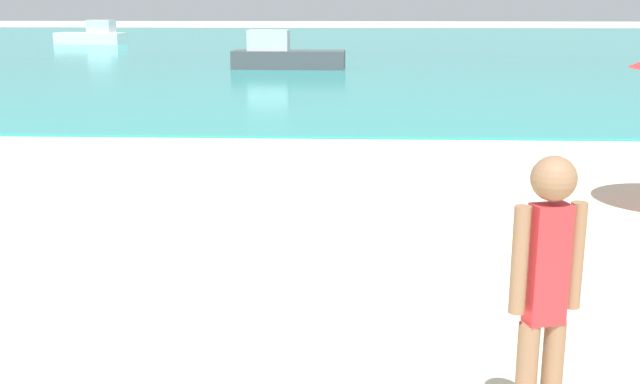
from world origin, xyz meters
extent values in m
cube|color=teal|center=(0.00, 43.79, 0.03)|extent=(160.00, 60.00, 0.06)
cube|color=red|center=(1.79, 3.71, 1.14)|extent=(0.22, 0.17, 0.62)
sphere|color=#936B4C|center=(1.79, 3.71, 1.58)|extent=(0.22, 0.22, 0.22)
cylinder|color=#936B4C|center=(1.64, 3.66, 1.18)|extent=(0.08, 0.08, 0.55)
cylinder|color=#936B4C|center=(1.93, 3.75, 1.18)|extent=(0.08, 0.08, 0.55)
cube|color=#4C4C51|center=(-1.60, 28.17, 0.38)|extent=(4.08, 1.41, 0.65)
cube|color=silver|center=(-2.32, 28.19, 1.07)|extent=(1.48, 0.95, 0.73)
cube|color=white|center=(-14.38, 44.37, 0.38)|extent=(4.14, 1.95, 0.64)
cube|color=silver|center=(-13.68, 44.25, 1.05)|extent=(1.57, 1.13, 0.72)
camera|label=1|loc=(0.82, 0.00, 2.42)|focal=43.36mm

